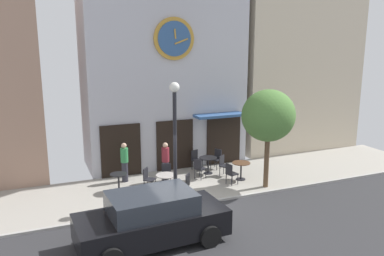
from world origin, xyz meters
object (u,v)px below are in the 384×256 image
street_lamp (175,142)px  pedestrian_maroon (166,161)px  street_tree (268,116)px  cafe_table_near_curb (208,162)px  cafe_table_center_left (241,167)px  cafe_chair_near_tree (231,172)px  cafe_table_near_door (119,179)px  cafe_chair_under_awning (166,173)px  cafe_chair_near_lamp (224,164)px  pedestrian_green (125,162)px  cafe_chair_outer (199,167)px  cafe_table_center_right (166,180)px  cafe_chair_corner (196,158)px  cafe_chair_curbside (185,183)px  cafe_chair_facing_wall (217,157)px  parked_car_black (152,219)px  cafe_chair_left_end (148,177)px

street_lamp → pedestrian_maroon: 2.58m
street_tree → cafe_table_near_curb: street_tree is taller
cafe_table_center_left → cafe_chair_near_tree: bearing=-151.7°
cafe_table_near_door → cafe_table_near_curb: size_ratio=0.94×
cafe_chair_under_awning → cafe_chair_near_lamp: 2.73m
pedestrian_green → cafe_chair_outer: bearing=-17.1°
cafe_table_near_curb → cafe_table_center_left: size_ratio=1.02×
cafe_chair_under_awning → cafe_chair_near_tree: bearing=-20.2°
cafe_chair_under_awning → pedestrian_maroon: bearing=74.3°
cafe_table_center_right → cafe_chair_outer: (1.82, 1.02, -0.04)m
cafe_table_near_door → cafe_chair_corner: bearing=20.0°
cafe_chair_near_tree → cafe_chair_under_awning: (-2.47, 0.91, 0.00)m
cafe_table_center_right → cafe_chair_near_tree: cafe_chair_near_tree is taller
cafe_chair_outer → cafe_chair_curbside: same height
pedestrian_green → cafe_chair_facing_wall: bearing=1.6°
street_lamp → cafe_chair_curbside: size_ratio=4.88×
cafe_chair_facing_wall → parked_car_black: parked_car_black is taller
cafe_chair_outer → pedestrian_maroon: pedestrian_maroon is taller
cafe_table_center_left → cafe_chair_curbside: (-2.88, -0.86, -0.03)m
cafe_chair_facing_wall → cafe_chair_curbside: 3.71m
cafe_chair_corner → parked_car_black: parked_car_black is taller
street_lamp → cafe_chair_near_tree: 3.24m
cafe_table_near_curb → cafe_chair_near_lamp: bearing=-44.8°
cafe_table_near_door → cafe_chair_facing_wall: (4.84, 1.19, 0.02)m
cafe_table_center_left → cafe_chair_outer: (-1.63, 0.73, -0.03)m
cafe_chair_near_lamp → pedestrian_maroon: 2.61m
cafe_chair_curbside → cafe_chair_corner: bearing=60.1°
cafe_table_center_right → cafe_chair_curbside: cafe_chair_curbside is taller
cafe_chair_near_tree → cafe_chair_corner: (-0.54, 2.38, 0.00)m
cafe_chair_corner → cafe_table_near_curb: bearing=-69.6°
cafe_table_center_right → cafe_chair_left_end: 0.83m
cafe_table_near_door → pedestrian_green: size_ratio=0.44×
cafe_table_center_right → cafe_chair_under_awning: (0.28, 0.82, -0.04)m
cafe_chair_outer → cafe_chair_under_awning: bearing=-172.6°
street_lamp → parked_car_black: (-1.69, -2.68, -1.47)m
cafe_table_center_right → pedestrian_maroon: bearing=72.4°
street_lamp → cafe_chair_curbside: 1.78m
parked_car_black → cafe_chair_near_tree: bearing=37.9°
parked_car_black → street_lamp: bearing=57.8°
cafe_chair_near_lamp → parked_car_black: bearing=-135.5°
cafe_table_center_right → parked_car_black: size_ratio=0.18×
cafe_chair_outer → cafe_chair_curbside: size_ratio=1.00×
cafe_chair_curbside → cafe_chair_near_tree: bearing=12.4°
cafe_table_near_door → cafe_chair_curbside: bearing=-32.9°
cafe_chair_left_end → cafe_chair_facing_wall: same height
street_lamp → cafe_chair_under_awning: street_lamp is taller
cafe_chair_corner → cafe_table_center_right: bearing=-134.1°
pedestrian_green → street_tree: bearing=-28.4°
cafe_table_near_door → cafe_chair_under_awning: bearing=-1.6°
cafe_table_near_door → pedestrian_maroon: pedestrian_maroon is taller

